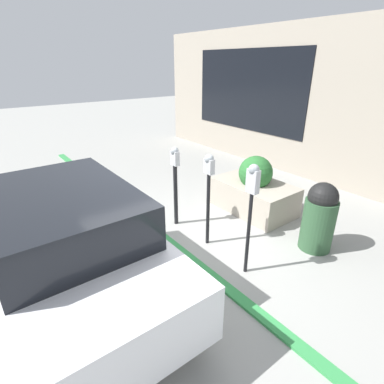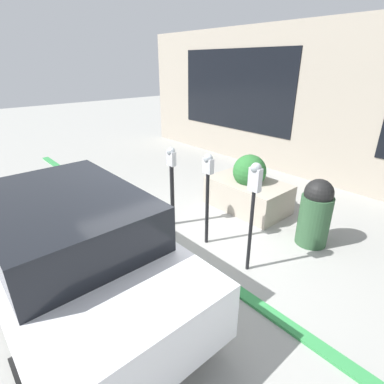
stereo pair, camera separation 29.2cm
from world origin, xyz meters
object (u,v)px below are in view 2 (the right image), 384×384
parked_car_front (67,245)px  trash_bin (315,212)px  parking_meter_middle (172,176)px  planter_box (248,189)px  parking_meter_nearest (254,193)px  parking_meter_second (208,181)px

parked_car_front → trash_bin: (-1.39, -3.42, -0.19)m
parking_meter_middle → planter_box: (-0.48, -1.56, -0.54)m
parked_car_front → planter_box: bearing=-87.6°
parking_meter_nearest → parking_meter_second: (0.90, -0.04, -0.11)m
parking_meter_second → planter_box: 1.71m
planter_box → parked_car_front: bearing=92.4°
parking_meter_nearest → planter_box: bearing=-50.5°
parking_meter_nearest → planter_box: parking_meter_nearest is taller
parking_meter_second → parking_meter_middle: 0.87m
parked_car_front → parking_meter_second: bearing=-96.1°
parked_car_front → parking_meter_middle: bearing=-73.3°
trash_bin → parking_meter_second: bearing=48.2°
parking_meter_nearest → parking_meter_second: size_ratio=1.06×
parking_meter_nearest → parking_meter_middle: 1.78m
parking_meter_second → parking_meter_middle: size_ratio=1.05×
parking_meter_second → planter_box: parking_meter_second is taller
parking_meter_second → parked_car_front: bearing=83.9°
parking_meter_nearest → parking_meter_middle: bearing=0.1°
trash_bin → parked_car_front: bearing=67.9°
parking_meter_nearest → parked_car_front: bearing=61.5°
planter_box → trash_bin: 1.56m
parking_meter_second → trash_bin: size_ratio=1.36×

